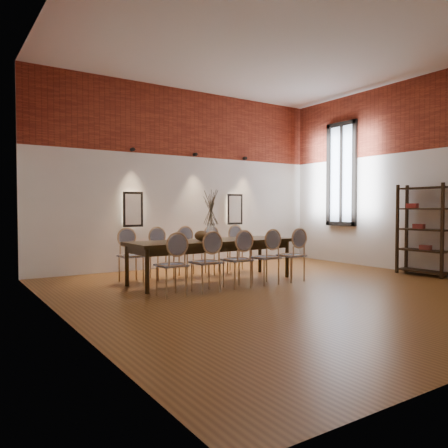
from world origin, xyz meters
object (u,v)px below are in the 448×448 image
bowl (201,236)px  shelving_rack (423,230)px  chair_near_b (206,262)px  chair_far_e (241,249)px  chair_near_a (171,265)px  chair_far_b (162,254)px  book (212,239)px  dining_table (212,261)px  chair_near_e (291,255)px  chair_far_d (217,250)px  vase (211,232)px  chair_near_c (237,260)px  chair_far_c (190,252)px  chair_far_a (131,256)px  chair_near_d (265,257)px

bowl → shelving_rack: shelving_rack is taller
chair_near_b → chair_far_e: same height
bowl → chair_near_b: bearing=-115.4°
chair_near_a → chair_far_b: same height
chair_near_b → book: chair_near_b is taller
dining_table → chair_near_e: size_ratio=3.25×
chair_far_d → bowl: bearing=43.6°
vase → bowl: size_ratio=1.25×
book → bowl: bearing=-152.2°
chair_near_e → chair_far_b: (-1.86, 1.51, 0.00)m
chair_near_a → vase: size_ratio=3.13×
dining_table → bowl: bearing=-168.8°
chair_near_b → chair_far_e: size_ratio=1.00×
chair_far_e → shelving_rack: bearing=136.5°
chair_near_a → shelving_rack: (5.09, -0.86, 0.43)m
dining_table → chair_far_d: (0.60, 0.78, 0.09)m
chair_near_c → chair_far_d: size_ratio=1.00×
vase → chair_far_d: bearing=51.9°
chair_far_d → chair_far_c: bearing=-0.0°
chair_near_a → bowl: bearing=36.6°
chair_far_b → chair_near_a: bearing=68.4°
chair_far_b → chair_far_d: 1.22m
dining_table → chair_near_b: chair_near_b is taller
chair_far_e → vase: size_ratio=3.13×
chair_far_a → chair_near_e: bearing=147.8°
chair_near_a → chair_near_b: 0.61m
chair_near_d → chair_far_d: same height
dining_table → chair_far_b: (-0.63, 0.76, 0.09)m
chair_far_a → chair_far_e: same height
chair_far_d → book: 0.89m
chair_near_c → vase: 0.88m
chair_far_d → book: (-0.52, -0.66, 0.30)m
chair_far_a → chair_far_c: bearing=180.0°
book → shelving_rack: bearing=-24.9°
chair_near_b → chair_far_b: same height
dining_table → chair_far_a: 1.45m
chair_near_b → shelving_rack: bearing=-12.0°
chair_far_b → chair_far_d: bearing=180.0°
chair_near_c → vase: bearing=91.4°
dining_table → chair_near_e: bearing=-32.2°
chair_near_b → chair_far_a: 1.66m
chair_far_d → chair_near_a: bearing=40.1°
chair_near_a → chair_far_e: bearing=32.2°
chair_near_c → bowl: size_ratio=3.92×
chair_far_d → vase: bearing=50.8°
dining_table → vase: size_ratio=10.18×
chair_far_b → chair_far_c: size_ratio=1.00×
chair_far_b → chair_near_c: bearing=111.6°
chair_far_a → book: bearing=153.3°
book → chair_near_e: bearing=-36.8°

